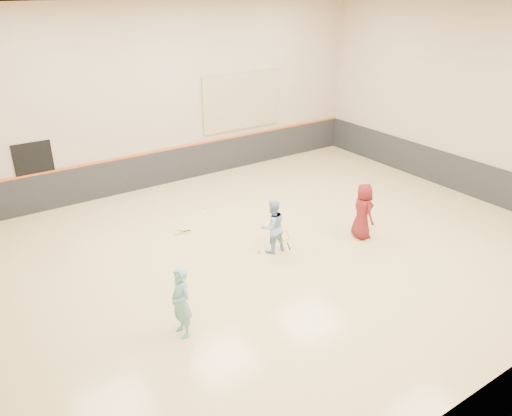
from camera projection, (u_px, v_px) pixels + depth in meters
room at (276, 222)px, 12.86m from camera, size 15.04×12.04×6.22m
wainscot_back at (175, 165)px, 17.44m from camera, size 14.90×0.04×1.20m
wainscot_right at (455, 173)px, 16.76m from camera, size 0.04×11.90×1.20m
accent_stripe at (174, 148)px, 17.17m from camera, size 14.90×0.03×0.06m
acoustic_panel at (242, 101)px, 18.06m from camera, size 3.20×0.08×2.00m
doorway at (37, 178)px, 14.94m from camera, size 1.10×0.05×2.20m
girl at (181, 302)px, 9.73m from camera, size 0.40×0.58×1.54m
instructor at (272, 226)px, 12.83m from camera, size 0.71×0.56×1.44m
young_man at (363, 211)px, 13.54m from camera, size 0.64×0.85×1.57m
held_racket at (285, 236)px, 12.92m from camera, size 0.31×0.31×0.58m
spare_racket at (177, 230)px, 14.04m from camera, size 0.65×0.65×0.15m
ball_under_racket at (259, 252)px, 13.03m from camera, size 0.07×0.07×0.07m
ball_in_hand at (370, 201)px, 13.50m from camera, size 0.07×0.07×0.07m
ball_beside_spare at (205, 208)px, 15.51m from camera, size 0.07×0.07×0.07m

